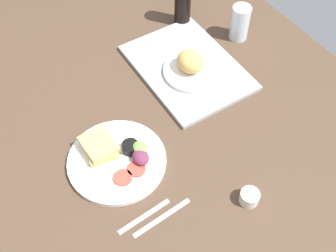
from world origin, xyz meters
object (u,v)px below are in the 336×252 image
(plate_with_salad, at_px, (117,157))
(knife, at_px, (162,218))
(serving_tray, at_px, (187,67))
(drinking_glass, at_px, (240,23))
(bread_plate_near, at_px, (192,66))
(fork, at_px, (144,216))
(soda_bottle, at_px, (183,2))
(espresso_cup, at_px, (249,197))

(plate_with_salad, height_order, knife, plate_with_salad)
(serving_tray, relative_size, drinking_glass, 3.25)
(serving_tray, bearing_deg, bread_plate_near, -7.53)
(fork, bearing_deg, drinking_glass, 30.02)
(drinking_glass, distance_m, fork, 0.83)
(bread_plate_near, distance_m, knife, 0.57)
(drinking_glass, relative_size, soda_bottle, 0.70)
(espresso_cup, bearing_deg, knife, -109.71)
(serving_tray, height_order, drinking_glass, drinking_glass)
(plate_with_salad, xyz_separation_m, soda_bottle, (-0.44, 0.53, 0.08))
(espresso_cup, height_order, fork, espresso_cup)
(espresso_cup, bearing_deg, soda_bottle, 160.35)
(plate_with_salad, height_order, soda_bottle, soda_bottle)
(soda_bottle, xyz_separation_m, knife, (0.68, -0.51, -0.10))
(espresso_cup, xyz_separation_m, knife, (-0.09, -0.24, -0.02))
(drinking_glass, relative_size, espresso_cup, 2.47)
(bread_plate_near, height_order, drinking_glass, drinking_glass)
(fork, bearing_deg, soda_bottle, 45.83)
(knife, bearing_deg, fork, 139.56)
(plate_with_salad, distance_m, espresso_cup, 0.41)
(fork, relative_size, knife, 0.89)
(serving_tray, bearing_deg, drinking_glass, 98.88)
(plate_with_salad, distance_m, fork, 0.21)
(espresso_cup, relative_size, knife, 0.29)
(serving_tray, bearing_deg, espresso_cup, -15.15)
(bread_plate_near, height_order, plate_with_salad, bread_plate_near)
(plate_with_salad, bearing_deg, drinking_glass, 110.95)
(serving_tray, xyz_separation_m, plate_with_salad, (0.21, -0.40, 0.01))
(serving_tray, xyz_separation_m, soda_bottle, (-0.23, 0.13, 0.09))
(serving_tray, distance_m, soda_bottle, 0.28)
(bread_plate_near, relative_size, espresso_cup, 3.84)
(plate_with_salad, relative_size, knife, 1.59)
(bread_plate_near, bearing_deg, espresso_cup, -15.63)
(plate_with_salad, bearing_deg, espresso_cup, 38.43)
(espresso_cup, xyz_separation_m, fork, (-0.12, -0.28, -0.02))
(serving_tray, height_order, soda_bottle, soda_bottle)
(espresso_cup, bearing_deg, fork, -112.50)
(bread_plate_near, bearing_deg, fork, -47.39)
(espresso_cup, bearing_deg, plate_with_salad, -141.57)
(bread_plate_near, xyz_separation_m, soda_bottle, (-0.26, 0.13, 0.05))
(bread_plate_near, bearing_deg, soda_bottle, 153.23)
(plate_with_salad, height_order, drinking_glass, drinking_glass)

